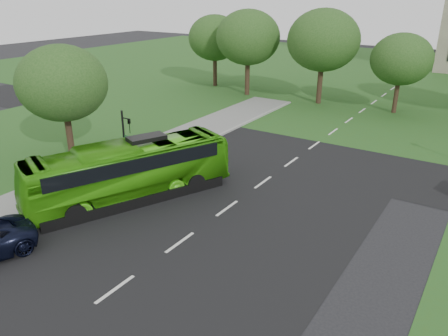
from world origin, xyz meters
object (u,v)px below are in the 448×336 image
object	(u,v)px
tree_side_near	(62,83)
traffic_light	(126,140)
tree_park_f	(215,38)
tree_park_a	(248,37)
tree_park_c	(402,59)
tree_park_b	(323,40)
bus	(129,171)

from	to	relation	value
tree_side_near	traffic_light	distance (m)	6.34
tree_park_f	tree_park_a	bearing A→B (deg)	-20.58
tree_park_f	traffic_light	world-z (taller)	tree_park_f
tree_park_a	tree_side_near	size ratio (longest dim) A/B	1.18
tree_park_c	tree_park_b	bearing A→B (deg)	-177.03
tree_park_b	bus	world-z (taller)	tree_park_b
tree_park_f	traffic_light	distance (m)	28.65
traffic_light	tree_park_f	bearing A→B (deg)	102.42
bus	tree_park_a	bearing A→B (deg)	130.14
tree_park_b	tree_side_near	world-z (taller)	tree_park_b
bus	traffic_light	world-z (taller)	traffic_light
tree_park_c	traffic_light	xyz separation A→B (m)	(-9.74, -24.91, -2.40)
tree_park_b	tree_park_f	xyz separation A→B (m)	(-13.75, 1.60, -0.64)
tree_park_b	bus	bearing A→B (deg)	-91.10
tree_park_a	tree_park_b	bearing A→B (deg)	3.73
tree_park_a	traffic_light	size ratio (longest dim) A/B	2.09
tree_side_near	traffic_light	size ratio (longest dim) A/B	1.78
tree_park_b	tree_park_f	distance (m)	13.86
tree_park_c	tree_side_near	distance (m)	28.94
tree_park_b	tree_park_c	bearing A→B (deg)	2.97
tree_park_a	bus	xyz separation A→B (m)	(7.57, -25.77, -4.48)
tree_side_near	traffic_light	world-z (taller)	tree_side_near
tree_park_a	tree_side_near	bearing A→B (deg)	-90.16
tree_park_c	tree_side_near	size ratio (longest dim) A/B	0.95
tree_park_a	tree_park_f	bearing A→B (deg)	159.42
tree_park_f	tree_park_b	bearing A→B (deg)	-6.65
bus	tree_side_near	bearing A→B (deg)	-172.45
tree_park_c	traffic_light	bearing A→B (deg)	-111.35
tree_park_b	tree_park_f	bearing A→B (deg)	173.35
tree_park_a	tree_park_c	distance (m)	15.48
tree_park_f	tree_side_near	bearing A→B (deg)	-77.69
bus	traffic_light	distance (m)	2.76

